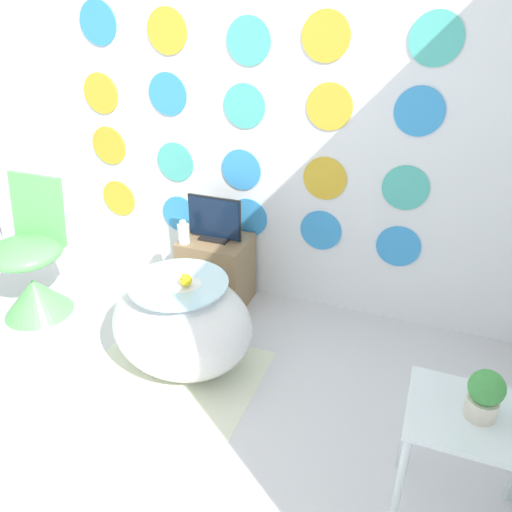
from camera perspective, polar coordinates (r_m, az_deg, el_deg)
name	(u,v)px	position (r m, az deg, el deg)	size (l,w,h in m)	color
ground_plane	(91,499)	(2.50, -18.30, -24.82)	(12.00, 12.00, 0.00)	silver
wall_back_dotted	(247,108)	(3.18, -1.08, 16.58)	(4.61, 0.05, 2.60)	white
rug	(167,383)	(2.91, -10.10, -14.06)	(0.97, 0.92, 0.01)	silver
bathtub	(182,325)	(2.82, -8.44, -7.77)	(0.80, 0.65, 0.59)	white
rubber_duck	(186,280)	(2.59, -8.05, -2.70)	(0.06, 0.07, 0.08)	yellow
chair	(32,273)	(3.58, -24.22, -1.83)	(0.47, 0.47, 0.91)	#66C166
tv_cabinet	(217,270)	(3.42, -4.52, -1.66)	(0.44, 0.36, 0.48)	#8E704C
tv	(215,221)	(3.25, -4.76, 4.03)	(0.37, 0.12, 0.29)	black
vase	(184,233)	(3.25, -8.28, 2.61)	(0.08, 0.08, 0.15)	white
side_table	(473,436)	(2.14, 23.53, -18.31)	(0.50, 0.39, 0.57)	silver
potted_plant_left	(485,394)	(2.01, 24.70, -14.14)	(0.13, 0.13, 0.20)	beige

